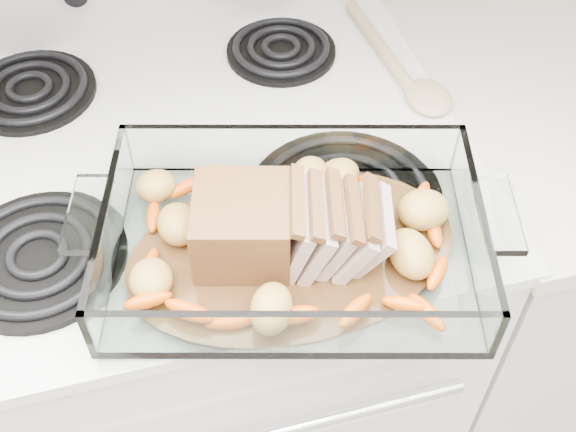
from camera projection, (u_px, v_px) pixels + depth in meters
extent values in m
cube|color=white|center=(206.00, 328.00, 1.35)|extent=(0.76, 0.65, 0.92)
cube|color=white|center=(178.00, 149.00, 1.00)|extent=(0.78, 0.67, 0.02)
cylinder|color=black|center=(39.00, 259.00, 0.86)|extent=(0.21, 0.21, 0.01)
cylinder|color=black|center=(344.00, 198.00, 0.92)|extent=(0.25, 0.25, 0.01)
cylinder|color=black|center=(31.00, 92.00, 1.06)|extent=(0.19, 0.19, 0.01)
cylinder|color=black|center=(281.00, 51.00, 1.12)|extent=(0.17, 0.17, 0.01)
cube|color=silver|center=(528.00, 259.00, 1.47)|extent=(0.55, 0.65, 0.90)
cube|color=silver|center=(292.00, 253.00, 0.85)|extent=(0.42, 0.28, 0.01)
cube|color=silver|center=(327.00, 330.00, 0.73)|extent=(0.42, 0.01, 0.07)
cube|color=silver|center=(264.00, 151.00, 0.91)|extent=(0.42, 0.01, 0.07)
cube|color=silver|center=(108.00, 269.00, 0.78)|extent=(0.01, 0.28, 0.07)
cube|color=silver|center=(462.00, 196.00, 0.85)|extent=(0.01, 0.28, 0.07)
cylinder|color=#412812|center=(292.00, 250.00, 0.85)|extent=(0.25, 0.25, 0.00)
cube|color=brown|center=(244.00, 237.00, 0.80)|extent=(0.11, 0.11, 0.09)
cube|color=tan|center=(297.00, 227.00, 0.82)|extent=(0.04, 0.10, 0.08)
cube|color=tan|center=(314.00, 225.00, 0.82)|extent=(0.04, 0.10, 0.08)
cube|color=tan|center=(332.00, 222.00, 0.83)|extent=(0.05, 0.10, 0.07)
cube|color=tan|center=(349.00, 219.00, 0.83)|extent=(0.05, 0.10, 0.07)
cube|color=tan|center=(365.00, 217.00, 0.84)|extent=(0.05, 0.09, 0.07)
ellipsoid|color=#CA5408|center=(191.00, 321.00, 0.77)|extent=(0.05, 0.02, 0.02)
ellipsoid|color=#CA5408|center=(397.00, 275.00, 0.81)|extent=(0.05, 0.02, 0.02)
ellipsoid|color=#CA5408|center=(400.00, 211.00, 0.88)|extent=(0.05, 0.02, 0.02)
ellipsoid|color=#CA5408|center=(167.00, 246.00, 0.84)|extent=(0.05, 0.02, 0.02)
ellipsoid|color=#AA7E31|center=(162.00, 219.00, 0.85)|extent=(0.06, 0.05, 0.04)
ellipsoid|color=#AA7E31|center=(290.00, 188.00, 0.89)|extent=(0.06, 0.05, 0.04)
ellipsoid|color=#AA7E31|center=(390.00, 232.00, 0.84)|extent=(0.06, 0.05, 0.04)
cylinder|color=#BBA98D|center=(379.00, 45.00, 1.12)|extent=(0.04, 0.24, 0.02)
ellipsoid|color=#BBA98D|center=(428.00, 97.00, 1.04)|extent=(0.06, 0.08, 0.02)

